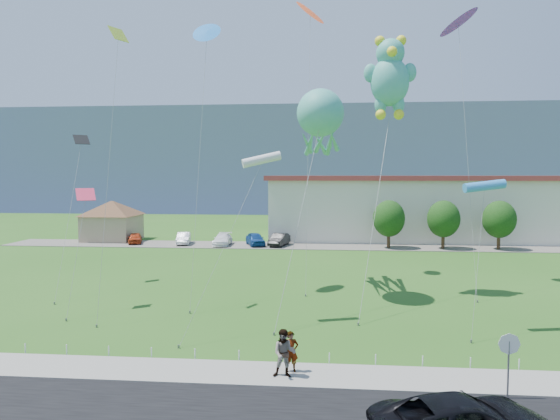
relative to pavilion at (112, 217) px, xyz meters
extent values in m
plane|color=#275618|center=(24.00, -38.00, -3.02)|extent=(160.00, 160.00, 0.00)
cube|color=gray|center=(24.00, -40.75, -2.97)|extent=(80.00, 2.50, 0.10)
cube|color=#59544C|center=(24.00, -3.00, -2.99)|extent=(70.00, 6.00, 0.06)
cube|color=slate|center=(24.00, 82.00, 9.48)|extent=(160.00, 50.00, 25.00)
cube|color=tan|center=(0.00, 0.00, -1.42)|extent=(6.00, 6.00, 3.20)
pyramid|color=brown|center=(0.00, 0.00, 1.08)|extent=(9.20, 9.20, 1.80)
cube|color=beige|center=(50.00, 6.00, 0.78)|extent=(60.00, 14.00, 7.60)
cube|color=#993232|center=(50.00, 6.00, 4.88)|extent=(61.00, 15.00, 0.60)
cylinder|color=slate|center=(33.50, -42.20, -1.92)|extent=(0.07, 0.07, 2.20)
cylinder|color=red|center=(33.50, -42.20, -0.92)|extent=(0.76, 0.04, 0.76)
cylinder|color=white|center=(33.50, -42.22, -0.92)|extent=(0.80, 0.02, 0.80)
cylinder|color=white|center=(13.00, -39.30, -2.77)|extent=(0.05, 0.05, 0.50)
cylinder|color=white|center=(15.00, -39.30, -2.77)|extent=(0.05, 0.05, 0.50)
cylinder|color=white|center=(17.00, -39.30, -2.77)|extent=(0.05, 0.05, 0.50)
cylinder|color=white|center=(19.00, -39.30, -2.77)|extent=(0.05, 0.05, 0.50)
cylinder|color=white|center=(21.00, -39.30, -2.77)|extent=(0.05, 0.05, 0.50)
cylinder|color=white|center=(23.00, -39.30, -2.77)|extent=(0.05, 0.05, 0.50)
cylinder|color=white|center=(25.00, -39.30, -2.77)|extent=(0.05, 0.05, 0.50)
cylinder|color=white|center=(27.00, -39.30, -2.77)|extent=(0.05, 0.05, 0.50)
cylinder|color=white|center=(29.00, -39.30, -2.77)|extent=(0.05, 0.05, 0.50)
cylinder|color=white|center=(31.00, -39.30, -2.77)|extent=(0.05, 0.05, 0.50)
cylinder|color=white|center=(33.00, -39.30, -2.77)|extent=(0.05, 0.05, 0.50)
cylinder|color=white|center=(35.00, -39.30, -2.77)|extent=(0.05, 0.05, 0.50)
cylinder|color=#3F2B19|center=(34.00, -4.00, -1.92)|extent=(0.36, 0.36, 2.20)
ellipsoid|color=#14380F|center=(34.00, -4.00, 0.38)|extent=(3.60, 3.60, 4.14)
cylinder|color=#3F2B19|center=(40.00, -4.00, -1.92)|extent=(0.36, 0.36, 2.20)
ellipsoid|color=#14380F|center=(40.00, -4.00, 0.38)|extent=(3.60, 3.60, 4.14)
cylinder|color=#3F2B19|center=(46.00, -4.00, -1.92)|extent=(0.36, 0.36, 2.20)
ellipsoid|color=#14380F|center=(46.00, -4.00, 0.38)|extent=(3.60, 3.60, 4.14)
imported|color=gray|center=(25.40, -40.50, -2.08)|extent=(0.70, 0.55, 1.68)
imported|color=gray|center=(25.17, -41.09, -1.95)|extent=(0.95, 0.74, 1.95)
imported|color=#B83B16|center=(4.03, -2.79, -2.33)|extent=(2.61, 4.02, 1.27)
imported|color=silver|center=(10.02, -2.83, -2.27)|extent=(2.22, 4.38, 1.38)
imported|color=white|center=(14.87, -3.42, -2.30)|extent=(2.01, 4.64, 1.33)
imported|color=navy|center=(18.72, -3.24, -2.23)|extent=(3.09, 4.65, 1.47)
imported|color=black|center=(21.54, -3.33, -2.25)|extent=(2.40, 4.55, 1.43)
ellipsoid|color=teal|center=(26.45, -27.39, 9.34)|extent=(3.12, 4.05, 3.12)
sphere|color=white|center=(25.89, -28.61, 9.67)|extent=(0.49, 0.49, 0.49)
sphere|color=white|center=(27.00, -28.61, 9.67)|extent=(0.49, 0.49, 0.49)
cylinder|color=slate|center=(24.19, -35.61, -2.94)|extent=(0.10, 0.10, 0.16)
cylinder|color=gray|center=(25.32, -32.00, 2.84)|extent=(2.29, 7.25, 11.41)
ellipsoid|color=teal|center=(31.18, -25.42, 11.63)|extent=(2.65, 2.26, 3.32)
sphere|color=teal|center=(31.18, -25.42, 13.57)|extent=(1.94, 1.94, 1.94)
sphere|color=yellow|center=(30.46, -25.42, 14.39)|extent=(0.71, 0.71, 0.71)
sphere|color=yellow|center=(31.89, -25.42, 14.39)|extent=(0.71, 0.71, 0.71)
sphere|color=yellow|center=(31.18, -26.24, 13.47)|extent=(0.71, 0.71, 0.71)
ellipsoid|color=teal|center=(29.85, -25.42, 12.24)|extent=(0.92, 0.65, 1.29)
ellipsoid|color=teal|center=(32.51, -25.42, 12.24)|extent=(0.92, 0.65, 1.29)
ellipsoid|color=teal|center=(30.57, -25.42, 10.10)|extent=(0.82, 0.71, 1.33)
ellipsoid|color=teal|center=(31.79, -25.42, 10.10)|extent=(0.82, 0.71, 1.33)
sphere|color=yellow|center=(30.57, -25.63, 9.39)|extent=(0.71, 0.71, 0.71)
sphere|color=yellow|center=(31.79, -25.63, 9.39)|extent=(0.71, 0.71, 0.71)
cylinder|color=slate|center=(28.64, -33.55, -2.94)|extent=(0.10, 0.10, 0.16)
cylinder|color=gray|center=(29.91, -29.49, 3.16)|extent=(2.57, 8.15, 12.06)
cylinder|color=#2E84D2|center=(35.15, -33.55, 4.66)|extent=(0.50, 2.25, 0.87)
cylinder|color=slate|center=(33.99, -35.92, -2.94)|extent=(0.10, 0.10, 0.16)
cylinder|color=gray|center=(34.57, -34.74, 0.80)|extent=(1.19, 2.41, 7.34)
cube|color=#D62F52|center=(11.93, -30.90, 4.04)|extent=(1.29, 1.29, 0.86)
cylinder|color=slate|center=(12.20, -34.16, -2.94)|extent=(0.10, 0.10, 0.16)
cylinder|color=gray|center=(12.07, -32.53, 0.49)|extent=(0.30, 3.28, 6.72)
cone|color=#FD521C|center=(25.50, -18.64, 18.63)|extent=(1.80, 1.33, 1.33)
cylinder|color=slate|center=(25.51, -27.20, -2.94)|extent=(0.10, 0.10, 0.16)
cylinder|color=gray|center=(25.50, -22.92, 7.78)|extent=(0.04, 8.58, 21.30)
cube|color=#9DC02D|center=(14.08, -30.45, 13.87)|extent=(1.29, 1.29, 0.86)
cylinder|color=slate|center=(14.45, -35.14, -2.94)|extent=(0.10, 0.10, 0.16)
cylinder|color=gray|center=(14.26, -32.79, 5.40)|extent=(0.40, 4.71, 16.54)
cone|color=purple|center=(36.75, -21.12, 16.79)|extent=(1.80, 1.33, 1.33)
cylinder|color=slate|center=(36.68, -27.87, -2.94)|extent=(0.10, 0.10, 0.16)
cylinder|color=gray|center=(36.72, -24.49, 6.86)|extent=(0.10, 6.77, 19.46)
cube|color=black|center=(8.06, -23.54, 7.97)|extent=(1.29, 1.29, 0.86)
cylinder|color=slate|center=(9.58, -30.73, -2.94)|extent=(0.10, 0.10, 0.16)
cylinder|color=gray|center=(8.82, -27.14, 2.45)|extent=(1.55, 7.22, 10.65)
cylinder|color=silver|center=(23.20, -32.73, 6.11)|extent=(0.50, 2.25, 0.87)
cylinder|color=slate|center=(19.84, -37.92, -2.94)|extent=(0.10, 0.10, 0.16)
cylinder|color=gray|center=(21.52, -35.33, 1.52)|extent=(3.40, 5.22, 8.79)
cone|color=#267DD7|center=(18.38, -25.23, 15.37)|extent=(1.80, 1.33, 1.33)
cylinder|color=slate|center=(18.76, -31.99, -2.94)|extent=(0.10, 0.10, 0.16)
cylinder|color=gray|center=(18.57, -28.61, 6.15)|extent=(0.41, 6.78, 18.04)
camera|label=1|loc=(26.73, -60.70, 5.23)|focal=32.00mm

